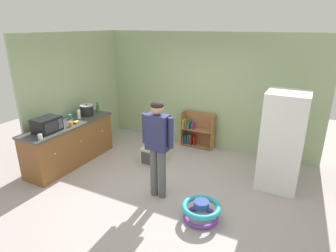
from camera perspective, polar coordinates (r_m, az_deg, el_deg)
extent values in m
plane|color=#AB9E9D|center=(5.33, -1.75, -12.48)|extent=(12.00, 12.00, 0.00)
cube|color=#A0B684|center=(6.80, 7.78, 6.91)|extent=(5.20, 0.06, 2.70)
cube|color=#A4B787|center=(6.94, -17.93, 6.38)|extent=(0.06, 2.99, 2.70)
cube|color=brown|center=(6.42, -19.00, -3.46)|extent=(0.60, 2.04, 0.86)
cube|color=#444544|center=(6.26, -19.46, 0.33)|extent=(0.64, 2.08, 0.04)
sphere|color=silver|center=(5.74, -21.76, -5.19)|extent=(0.04, 0.04, 0.04)
sphere|color=silver|center=(6.16, -17.09, -2.94)|extent=(0.04, 0.04, 0.04)
sphere|color=silver|center=(6.62, -13.05, -0.96)|extent=(0.04, 0.04, 0.04)
cube|color=white|center=(5.43, 21.97, -2.85)|extent=(0.70, 0.68, 1.78)
cylinder|color=silver|center=(5.27, 17.96, -1.96)|extent=(0.02, 0.02, 0.50)
cube|color=#333333|center=(5.33, 18.76, 1.65)|extent=(0.01, 0.67, 0.01)
cube|color=#9D6A39|center=(7.05, 3.06, -0.34)|extent=(0.02, 0.28, 0.85)
cube|color=#9D6A39|center=(6.78, 9.06, -1.38)|extent=(0.02, 0.28, 0.85)
cube|color=#96633C|center=(7.02, 6.40, -0.51)|extent=(0.80, 0.02, 0.85)
cube|color=#9D6A39|center=(7.05, 5.89, -3.85)|extent=(0.76, 0.24, 0.02)
cube|color=#9D6A39|center=(6.90, 6.01, -0.77)|extent=(0.76, 0.24, 0.02)
cube|color=brown|center=(7.12, 3.22, -2.74)|extent=(0.03, 0.17, 0.17)
cube|color=gold|center=(6.96, 3.28, 0.51)|extent=(0.03, 0.17, 0.21)
cube|color=#2F5197|center=(7.08, 3.68, -2.59)|extent=(0.02, 0.17, 0.23)
cube|color=olive|center=(6.94, 3.75, 0.37)|extent=(0.03, 0.17, 0.20)
cube|color=#2F5999|center=(7.06, 4.15, -2.63)|extent=(0.02, 0.17, 0.24)
cube|color=#2955A5|center=(6.93, 4.07, 0.29)|extent=(0.02, 0.17, 0.19)
cube|color=#358741|center=(7.04, 4.51, -2.65)|extent=(0.02, 0.17, 0.25)
cube|color=#308341|center=(6.92, 4.30, 0.20)|extent=(0.03, 0.17, 0.18)
cube|color=#B41F1B|center=(7.03, 4.81, -2.80)|extent=(0.02, 0.17, 0.23)
cube|color=#922F92|center=(6.88, 5.04, 0.07)|extent=(0.02, 0.17, 0.17)
cube|color=#AD2223|center=(7.00, 5.42, -2.93)|extent=(0.02, 0.17, 0.23)
cylinder|color=#555555|center=(4.96, -2.82, -9.19)|extent=(0.13, 0.13, 0.89)
cylinder|color=#555555|center=(4.89, -1.18, -9.61)|extent=(0.13, 0.13, 0.89)
cube|color=navy|center=(4.61, -2.12, -1.26)|extent=(0.38, 0.22, 0.60)
cylinder|color=navy|center=(4.71, -4.66, -0.43)|extent=(0.09, 0.09, 0.51)
cylinder|color=navy|center=(4.49, 0.55, -1.41)|extent=(0.09, 0.09, 0.51)
sphere|color=tan|center=(4.48, -2.18, 3.53)|extent=(0.20, 0.20, 0.20)
ellipsoid|color=black|center=(4.46, -2.19, 4.21)|extent=(0.21, 0.21, 0.13)
torus|color=purple|center=(4.63, 6.60, -17.72)|extent=(0.54, 0.54, 0.07)
torus|color=#28A8BC|center=(4.52, 6.70, -15.86)|extent=(0.60, 0.60, 0.08)
cylinder|color=navy|center=(4.49, 6.72, -15.34)|extent=(0.23, 0.23, 0.10)
cylinder|color=silver|center=(4.52, 9.39, -17.47)|extent=(0.02, 0.02, 0.18)
cylinder|color=silver|center=(4.75, 6.23, -15.23)|extent=(0.02, 0.02, 0.18)
cylinder|color=silver|center=(4.47, 4.33, -17.78)|extent=(0.02, 0.02, 0.18)
cube|color=beige|center=(6.22, -2.76, -5.62)|extent=(0.42, 0.54, 0.36)
cube|color=#424247|center=(6.01, -4.09, -6.62)|extent=(0.32, 0.01, 0.27)
cube|color=black|center=(5.88, -23.17, 0.25)|extent=(0.36, 0.48, 0.28)
cube|color=#2D2D33|center=(5.71, -22.34, -0.18)|extent=(0.01, 0.31, 0.20)
cube|color=#515156|center=(5.85, -20.77, 0.46)|extent=(0.01, 0.10, 0.20)
cylinder|color=black|center=(6.65, -15.98, 3.02)|extent=(0.28, 0.28, 0.23)
cylinder|color=silver|center=(6.62, -16.08, 4.03)|extent=(0.29, 0.29, 0.02)
sphere|color=black|center=(6.62, -16.10, 4.21)|extent=(0.03, 0.03, 0.03)
ellipsoid|color=gold|center=(6.23, -18.12, 0.86)|extent=(0.11, 0.15, 0.04)
ellipsoid|color=yellow|center=(6.23, -18.00, 0.85)|extent=(0.07, 0.16, 0.04)
ellipsoid|color=yellow|center=(6.22, -17.91, 0.83)|extent=(0.07, 0.16, 0.04)
ellipsoid|color=yellow|center=(6.21, -17.85, 0.80)|extent=(0.11, 0.15, 0.04)
cylinder|color=silver|center=(6.47, -17.47, 2.18)|extent=(0.07, 0.07, 0.18)
cylinder|color=silver|center=(6.44, -17.58, 3.15)|extent=(0.03, 0.03, 0.05)
cylinder|color=black|center=(6.43, -17.61, 3.43)|extent=(0.04, 0.04, 0.02)
cylinder|color=#33753D|center=(6.78, -13.91, 3.32)|extent=(0.07, 0.07, 0.18)
cylinder|color=#33753D|center=(6.75, -13.99, 4.25)|extent=(0.03, 0.03, 0.05)
cylinder|color=black|center=(6.74, -14.01, 4.52)|extent=(0.04, 0.03, 0.02)
cylinder|color=red|center=(6.14, -21.02, 0.42)|extent=(0.08, 0.08, 0.09)
cylinder|color=white|center=(5.58, -24.31, -1.95)|extent=(0.08, 0.08, 0.09)
cylinder|color=orange|center=(6.05, -18.97, 0.38)|extent=(0.08, 0.08, 0.09)
cylinder|color=blue|center=(6.29, -21.63, 0.77)|extent=(0.08, 0.08, 0.09)
cylinder|color=teal|center=(6.53, -19.05, 1.78)|extent=(0.08, 0.08, 0.09)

